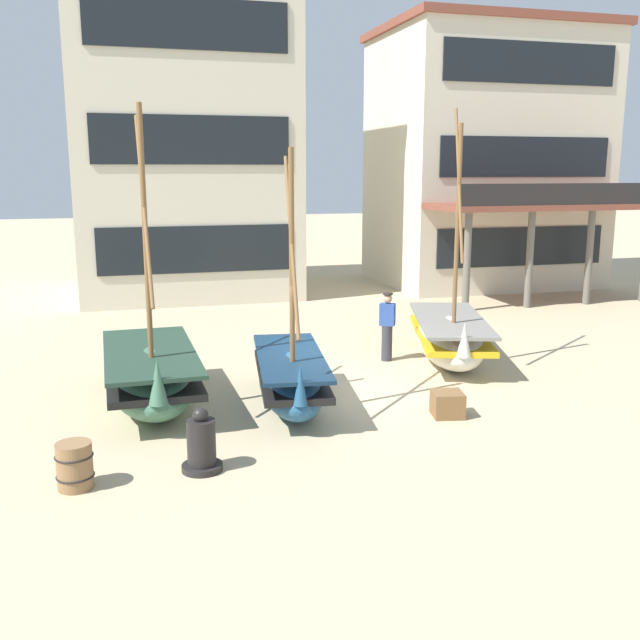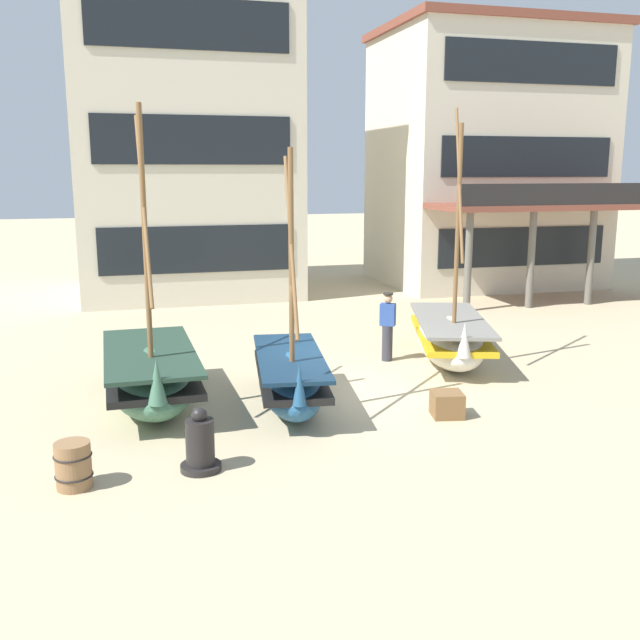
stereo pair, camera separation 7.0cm
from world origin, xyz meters
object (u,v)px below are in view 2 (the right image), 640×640
object	(u,v)px
fishing_boat_near_left	(290,378)
fishing_boat_centre_large	(151,375)
wooden_barrel	(73,465)
fisherman_by_hull	(388,327)
cargo_crate	(447,404)
harbor_building_main	(184,144)
capstan_winch	(200,445)
harbor_building_annex	(486,159)
fishing_boat_far_right	(450,337)

from	to	relation	value
fishing_boat_near_left	fishing_boat_centre_large	size ratio (longest dim) A/B	0.87
wooden_barrel	fisherman_by_hull	bearing A→B (deg)	38.50
cargo_crate	harbor_building_main	bearing A→B (deg)	101.79
fishing_boat_centre_large	capstan_winch	world-z (taller)	fishing_boat_centre_large
cargo_crate	harbor_building_annex	world-z (taller)	harbor_building_annex
fisherman_by_hull	cargo_crate	distance (m)	4.20
fishing_boat_far_right	wooden_barrel	xyz separation A→B (m)	(-8.42, -5.06, -0.26)
fisherman_by_hull	wooden_barrel	bearing A→B (deg)	-141.50
fishing_boat_near_left	fishing_boat_centre_large	xyz separation A→B (m)	(-2.63, 0.83, 0.03)
fishing_boat_centre_large	harbor_building_main	size ratio (longest dim) A/B	0.52
harbor_building_annex	cargo_crate	bearing A→B (deg)	-119.82
fishing_boat_centre_large	harbor_building_annex	world-z (taller)	harbor_building_annex
fishing_boat_near_left	fishing_boat_centre_large	world-z (taller)	fishing_boat_centre_large
fishing_boat_near_left	harbor_building_annex	world-z (taller)	harbor_building_annex
wooden_barrel	harbor_building_main	size ratio (longest dim) A/B	0.06
fishing_boat_far_right	harbor_building_annex	xyz separation A→B (m)	(6.80, 11.35, 4.41)
fishing_boat_centre_large	capstan_winch	size ratio (longest dim) A/B	5.62
fishing_boat_centre_large	fishing_boat_near_left	bearing A→B (deg)	-17.41
fisherman_by_hull	harbor_building_main	size ratio (longest dim) A/B	0.15
wooden_barrel	cargo_crate	world-z (taller)	wooden_barrel
fishing_boat_far_right	capstan_winch	size ratio (longest dim) A/B	5.86
fishing_boat_near_left	harbor_building_main	distance (m)	15.43
fishing_boat_near_left	fishing_boat_centre_large	distance (m)	2.76
fishing_boat_far_right	harbor_building_annex	distance (m)	13.94
fisherman_by_hull	cargo_crate	world-z (taller)	fisherman_by_hull
cargo_crate	wooden_barrel	bearing A→B (deg)	-167.89
cargo_crate	harbor_building_main	xyz separation A→B (m)	(-3.33, 15.95, 5.28)
fishing_boat_far_right	capstan_winch	bearing A→B (deg)	-143.17
fishing_boat_far_right	wooden_barrel	world-z (taller)	fishing_boat_far_right
fishing_boat_near_left	cargo_crate	distance (m)	3.07
harbor_building_annex	fishing_boat_far_right	bearing A→B (deg)	-120.95
fishing_boat_far_right	fishing_boat_centre_large	bearing A→B (deg)	-168.35
fishing_boat_centre_large	capstan_winch	distance (m)	3.50
wooden_barrel	harbor_building_annex	world-z (taller)	harbor_building_annex
capstan_winch	cargo_crate	size ratio (longest dim) A/B	1.80
fishing_boat_near_left	capstan_winch	size ratio (longest dim) A/B	4.87
fishing_boat_centre_large	fishing_boat_far_right	bearing A→B (deg)	11.65
wooden_barrel	harbor_building_annex	xyz separation A→B (m)	(15.23, 16.40, 4.67)
fisherman_by_hull	harbor_building_annex	world-z (taller)	harbor_building_annex
fishing_boat_near_left	harbor_building_annex	bearing A→B (deg)	50.32
fishing_boat_near_left	wooden_barrel	world-z (taller)	fishing_boat_near_left
fishing_boat_far_right	harbor_building_main	size ratio (longest dim) A/B	0.54
fishing_boat_near_left	fishing_boat_far_right	distance (m)	5.07
fisherman_by_hull	harbor_building_main	distance (m)	13.23
fisherman_by_hull	cargo_crate	size ratio (longest dim) A/B	2.96
fishing_boat_centre_large	wooden_barrel	world-z (taller)	fishing_boat_centre_large
fishing_boat_near_left	wooden_barrel	size ratio (longest dim) A/B	7.12
capstan_winch	harbor_building_main	distance (m)	18.03
fishing_boat_near_left	capstan_winch	world-z (taller)	fishing_boat_near_left
wooden_barrel	fishing_boat_near_left	bearing A→B (deg)	35.22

